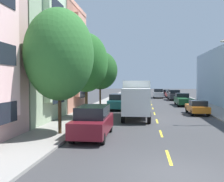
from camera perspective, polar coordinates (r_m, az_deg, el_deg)
ground_plane at (r=39.10m, az=9.27°, el=-2.82°), size 160.00×160.00×0.00m
sidewalk_left at (r=37.56m, az=-1.55°, el=-2.89°), size 3.20×120.00×0.14m
sidewalk_right at (r=37.99m, az=20.14°, el=-2.96°), size 3.20×120.00×0.14m
lane_centerline_dashes at (r=33.63m, az=9.53°, el=-3.63°), size 0.14×47.20×0.01m
townhouse_third_terracotta at (r=29.85m, az=-17.27°, el=6.90°), size 10.66×7.75×12.20m
street_tree_nearest at (r=15.51m, az=-12.44°, el=8.44°), size 4.34×4.34×7.85m
street_tree_second at (r=22.22m, az=-6.17°, el=6.73°), size 4.00×4.00×7.73m
street_tree_third at (r=29.06m, az=-2.84°, el=4.91°), size 4.20×4.20×6.94m
delivery_box_truck at (r=22.64m, az=5.91°, el=-1.47°), size 2.48×7.24×3.50m
parked_suv_teal at (r=29.21m, az=1.37°, el=-2.54°), size 1.96×4.80×1.93m
parked_pickup_forest at (r=35.89m, az=16.55°, el=-2.00°), size 2.01×5.30×1.73m
parked_hatchback_champagne at (r=43.58m, az=3.18°, el=-1.28°), size 1.76×4.01×1.50m
parked_wagon_black at (r=60.46m, az=12.75°, el=-0.31°), size 1.86×4.72×1.50m
parked_suv_charcoal at (r=45.87m, az=14.53°, el=-0.88°), size 2.04×4.84×1.93m
parked_suv_burgundy at (r=14.83m, az=-4.55°, el=-7.20°), size 2.01×4.82×1.93m
parked_hatchback_orange at (r=26.44m, az=19.61°, el=-3.67°), size 1.80×4.03×1.50m
parked_wagon_red at (r=53.01m, az=13.68°, el=-0.67°), size 1.86×4.72×1.50m
parked_hatchback_navy at (r=53.03m, az=4.27°, el=-0.66°), size 1.74×4.00×1.50m
moving_white_sedan at (r=51.19m, az=10.91°, el=-0.54°), size 1.95×4.80×1.93m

